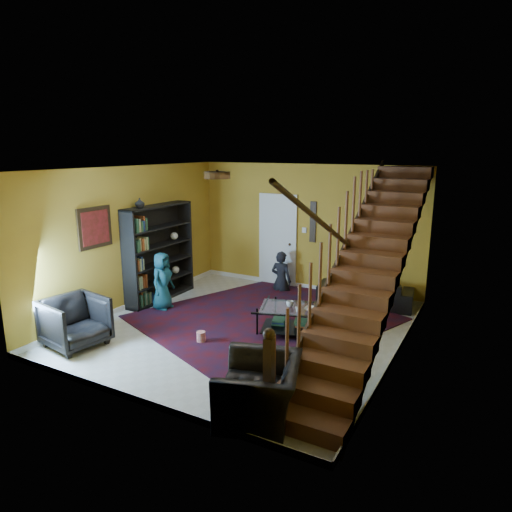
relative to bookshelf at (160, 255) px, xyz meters
The scene contains 21 objects.
floor 2.66m from the bookshelf, 14.01° to the right, with size 5.50×5.50×0.00m, color beige.
room 1.59m from the bookshelf, 34.27° to the left, with size 5.50×5.50×5.50m.
staircase 4.59m from the bookshelf, ahead, with size 0.95×5.02×3.18m.
bookshelf is the anchor object (origin of this frame).
door 2.73m from the bookshelf, 51.26° to the left, with size 0.82×0.05×2.05m, color silver.
framed_picture 1.70m from the bookshelf, 96.28° to the right, with size 0.04×0.74×0.74m, color maroon.
wall_hanging 3.38m from the bookshelf, 39.82° to the left, with size 0.14×0.03×0.90m, color black.
ceiling_fixture 3.30m from the bookshelf, 30.20° to the right, with size 0.40×0.40×0.10m, color #3F2814.
rug 2.64m from the bookshelf, ahead, with size 3.66×4.18×0.02m, color #400B12.
sofa 4.31m from the bookshelf, 23.53° to the left, with size 1.88×0.74×0.55m, color black.
armchair_left 2.60m from the bookshelf, 81.96° to the right, with size 0.87×0.89×0.81m, color black.
armchair_right 4.87m from the bookshelf, 36.12° to the right, with size 1.07×0.93×0.70m, color black.
person_adult_a 2.75m from the bookshelf, 41.44° to the left, with size 0.49×0.32×1.35m, color black.
person_adult_b 4.35m from the bookshelf, 24.14° to the left, with size 0.61×0.48×1.25m, color black.
person_child 0.77m from the bookshelf, 46.66° to the right, with size 0.56×0.37×1.16m, color navy.
coffee_table 3.44m from the bookshelf, ahead, with size 1.48×1.14×0.50m.
cup_a 3.24m from the bookshelf, ahead, with size 0.13×0.13×0.10m, color #999999.
cup_b 3.48m from the bookshelf, ahead, with size 0.10×0.10×0.09m, color #999999.
bowl 3.63m from the bookshelf, ahead, with size 0.22×0.22×0.05m, color #999999.
vase 1.24m from the bookshelf, 90.00° to the right, with size 0.18×0.18×0.19m, color #999999.
popcorn_bucket 2.66m from the bookshelf, 35.12° to the right, with size 0.15×0.15×0.17m, color red.
Camera 1 is at (3.81, -6.55, 3.14)m, focal length 32.00 mm.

